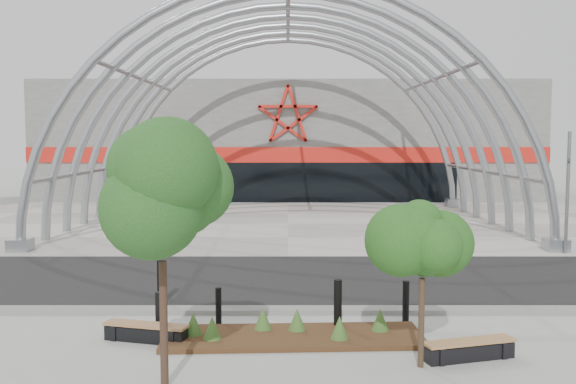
{
  "coord_description": "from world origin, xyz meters",
  "views": [
    {
      "loc": [
        -0.0,
        -15.63,
        4.32
      ],
      "look_at": [
        0.0,
        4.0,
        2.6
      ],
      "focal_mm": 40.0,
      "sensor_mm": 36.0,
      "label": 1
    }
  ],
  "objects": [
    {
      "name": "bollard_0",
      "position": [
        -3.29,
        0.62,
        0.57
      ],
      "size": [
        0.18,
        0.18,
        1.13
      ],
      "primitive_type": "cylinder",
      "color": "black",
      "rests_on": "ground"
    },
    {
      "name": "vault_canopy",
      "position": [
        0.0,
        15.5,
        0.02
      ],
      "size": [
        20.8,
        15.8,
        20.36
      ],
      "color": "#91959B",
      "rests_on": "ground"
    },
    {
      "name": "arena_building",
      "position": [
        0.0,
        33.45,
        3.99
      ],
      "size": [
        34.0,
        15.24,
        8.0
      ],
      "color": "#63635E",
      "rests_on": "ground"
    },
    {
      "name": "road",
      "position": [
        0.0,
        3.5,
        0.01
      ],
      "size": [
        140.0,
        7.0,
        0.02
      ],
      "primitive_type": "cube",
      "color": "black",
      "rests_on": "ground"
    },
    {
      "name": "bench_0",
      "position": [
        -3.0,
        -2.45,
        0.19
      ],
      "size": [
        1.87,
        0.87,
        0.38
      ],
      "color": "black",
      "rests_on": "ground"
    },
    {
      "name": "bench_1",
      "position": [
        3.51,
        -3.56,
        0.19
      ],
      "size": [
        1.89,
        0.9,
        0.39
      ],
      "color": "black",
      "rests_on": "ground"
    },
    {
      "name": "signal_pole",
      "position": [
        10.16,
        7.53,
        2.34
      ],
      "size": [
        0.23,
        0.64,
        4.49
      ],
      "color": "slate",
      "rests_on": "ground"
    },
    {
      "name": "planting_bed",
      "position": [
        0.03,
        -2.29,
        0.14
      ],
      "size": [
        5.58,
        1.95,
        0.58
      ],
      "color": "#352313",
      "rests_on": "ground"
    },
    {
      "name": "kerb",
      "position": [
        0.0,
        -0.25,
        0.06
      ],
      "size": [
        60.0,
        0.5,
        0.12
      ],
      "primitive_type": "cube",
      "color": "slate",
      "rests_on": "ground"
    },
    {
      "name": "bollard_1",
      "position": [
        -2.79,
        -2.08,
        0.48
      ],
      "size": [
        0.15,
        0.15,
        0.96
      ],
      "primitive_type": "cylinder",
      "color": "black",
      "rests_on": "ground"
    },
    {
      "name": "bollard_3",
      "position": [
        1.11,
        -1.6,
        0.57
      ],
      "size": [
        0.18,
        0.18,
        1.13
      ],
      "primitive_type": "cylinder",
      "color": "black",
      "rests_on": "ground"
    },
    {
      "name": "bollard_2",
      "position": [
        -1.59,
        -1.23,
        0.43
      ],
      "size": [
        0.14,
        0.14,
        0.86
      ],
      "primitive_type": "cylinder",
      "color": "black",
      "rests_on": "ground"
    },
    {
      "name": "street_tree_0",
      "position": [
        -2.12,
        -4.95,
        3.1
      ],
      "size": [
        1.89,
        1.89,
        4.32
      ],
      "color": "black",
      "rests_on": "ground"
    },
    {
      "name": "street_tree_1",
      "position": [
        2.49,
        -3.94,
        2.37
      ],
      "size": [
        1.4,
        1.4,
        3.3
      ],
      "color": "#312417",
      "rests_on": "ground"
    },
    {
      "name": "ground",
      "position": [
        0.0,
        0.0,
        0.0
      ],
      "size": [
        140.0,
        140.0,
        0.0
      ],
      "primitive_type": "plane",
      "color": "#9B9B96",
      "rests_on": "ground"
    },
    {
      "name": "bollard_4",
      "position": [
        2.75,
        -0.99,
        0.48
      ],
      "size": [
        0.15,
        0.15,
        0.96
      ],
      "primitive_type": "cylinder",
      "color": "black",
      "rests_on": "ground"
    },
    {
      "name": "forecourt",
      "position": [
        0.0,
        15.5,
        0.02
      ],
      "size": [
        60.0,
        17.0,
        0.04
      ],
      "primitive_type": "cube",
      "color": "gray",
      "rests_on": "ground"
    }
  ]
}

